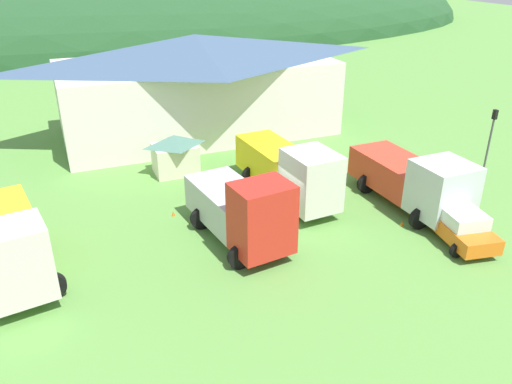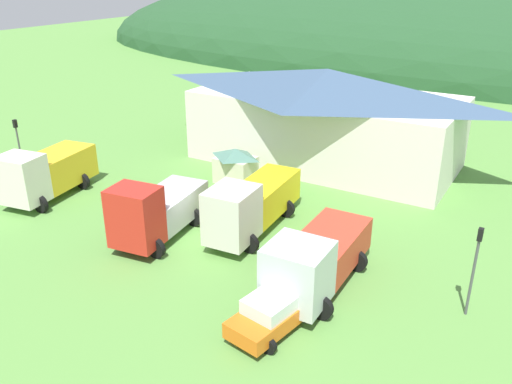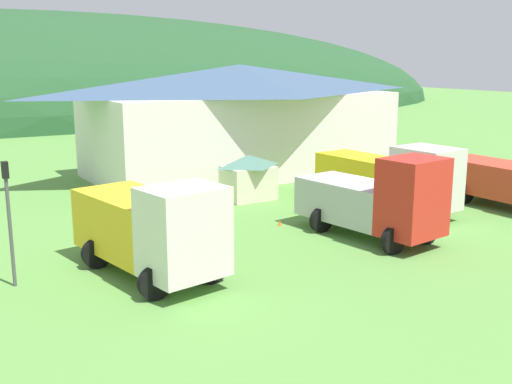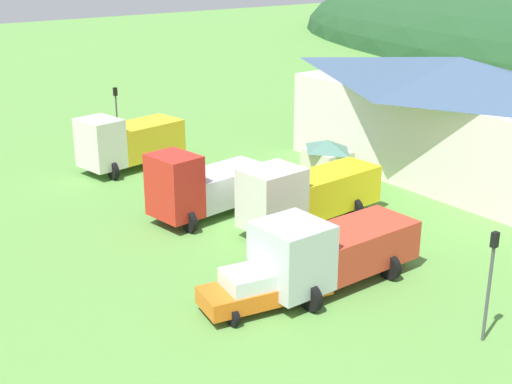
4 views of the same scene
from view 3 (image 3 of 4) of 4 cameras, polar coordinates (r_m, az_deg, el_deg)
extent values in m
plane|color=#5B9342|center=(29.06, 12.36, -3.02)|extent=(200.00, 200.00, 0.00)
ellipsoid|color=#234C28|center=(94.13, -19.50, 7.07)|extent=(141.98, 60.00, 27.67)
cube|color=white|center=(40.89, -1.49, 5.44)|extent=(19.17, 9.29, 5.26)
pyramid|color=#3D5675|center=(40.61, -1.52, 10.42)|extent=(20.70, 10.04, 1.84)
cube|color=beige|center=(33.39, -0.71, 0.86)|extent=(2.57, 2.02, 1.81)
pyramid|color=#4C7A6B|center=(33.17, -0.72, 2.92)|extent=(2.77, 2.18, 0.63)
cube|color=silver|center=(20.15, -6.74, -3.67)|extent=(2.86, 2.45, 2.96)
cube|color=black|center=(19.90, -6.62, -1.94)|extent=(1.62, 1.85, 0.95)
cube|color=gold|center=(22.99, -11.36, -2.84)|extent=(3.27, 4.92, 2.17)
cylinder|color=black|center=(21.22, -4.10, -6.98)|extent=(1.10, 0.30, 1.10)
cylinder|color=black|center=(20.04, -9.33, -8.31)|extent=(1.10, 0.30, 1.10)
cylinder|color=black|center=(24.39, -9.74, -4.54)|extent=(1.10, 0.30, 1.10)
cylinder|color=black|center=(23.37, -14.50, -5.51)|extent=(1.10, 0.30, 1.10)
cube|color=red|center=(25.23, 14.27, -0.48)|extent=(2.69, 2.23, 3.15)
cube|color=black|center=(25.03, 14.53, 1.03)|extent=(1.51, 1.70, 1.01)
cube|color=#B2B2B7|center=(27.42, 8.73, -0.77)|extent=(3.04, 4.91, 1.71)
cylinder|color=black|center=(26.46, 15.51, -3.47)|extent=(1.10, 0.30, 1.10)
cylinder|color=black|center=(24.79, 12.57, -4.38)|extent=(1.10, 0.30, 1.10)
cylinder|color=black|center=(28.85, 9.11, -1.87)|extent=(1.10, 0.30, 1.10)
cylinder|color=black|center=(27.33, 6.06, -2.58)|extent=(1.10, 0.30, 1.10)
cube|color=silver|center=(30.09, 15.48, 1.25)|extent=(2.46, 2.88, 2.89)
cube|color=black|center=(29.90, 15.75, 2.40)|extent=(1.38, 2.26, 0.93)
cube|color=yellow|center=(32.79, 10.01, 1.56)|extent=(2.65, 5.44, 1.94)
cylinder|color=black|center=(31.15, 16.47, -1.17)|extent=(1.10, 0.30, 1.10)
cylinder|color=black|center=(29.65, 14.11, -1.70)|extent=(1.10, 0.30, 1.10)
cylinder|color=black|center=(34.22, 10.17, 0.34)|extent=(1.10, 0.30, 1.10)
cylinder|color=black|center=(32.86, 7.75, -0.07)|extent=(1.10, 0.30, 1.10)
cube|color=red|center=(34.56, 20.99, 1.25)|extent=(2.69, 4.97, 1.68)
cylinder|color=black|center=(36.05, 21.03, 0.31)|extent=(1.10, 0.30, 1.10)
cylinder|color=black|center=(34.26, 18.75, -0.11)|extent=(1.10, 0.30, 1.10)
cylinder|color=#4C4C51|center=(22.05, -21.74, -3.55)|extent=(0.12, 0.12, 3.71)
cube|color=black|center=(21.60, -22.19, 1.90)|extent=(0.20, 0.24, 0.55)
sphere|color=yellow|center=(21.73, -22.24, 1.95)|extent=(0.14, 0.14, 0.14)
cone|color=orange|center=(28.34, 2.21, -3.13)|extent=(0.36, 0.36, 0.56)
camera|label=1|loc=(11.38, 65.92, 30.79)|focal=35.58mm
camera|label=2|loc=(36.11, 62.19, 16.35)|focal=37.07mm
camera|label=4|loc=(46.85, 59.59, 13.70)|focal=49.53mm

